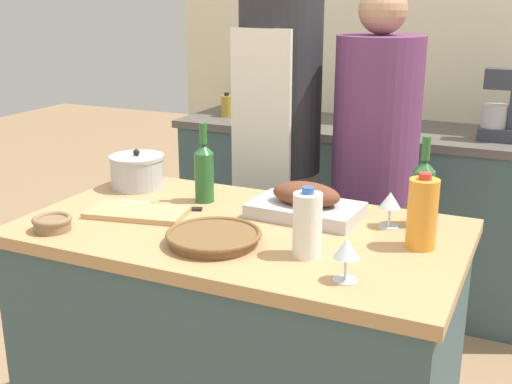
# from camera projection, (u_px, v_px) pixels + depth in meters

# --- Properties ---
(kitchen_island) EXTENTS (1.37, 0.78, 0.90)m
(kitchen_island) POSITION_uv_depth(u_px,v_px,m) (241.00, 353.00, 2.14)
(kitchen_island) COLOR #3D565B
(kitchen_island) RESTS_ON ground_plane
(back_counter) EXTENTS (2.10, 0.60, 0.94)m
(back_counter) POSITION_uv_depth(u_px,v_px,m) (368.00, 211.00, 3.50)
(back_counter) COLOR #3D565B
(back_counter) RESTS_ON ground_plane
(back_wall) EXTENTS (2.60, 0.10, 2.55)m
(back_wall) POSITION_uv_depth(u_px,v_px,m) (392.00, 56.00, 3.57)
(back_wall) COLOR beige
(back_wall) RESTS_ON ground_plane
(roasting_pan) EXTENTS (0.36, 0.23, 0.12)m
(roasting_pan) POSITION_uv_depth(u_px,v_px,m) (306.00, 204.00, 2.09)
(roasting_pan) COLOR #BCBCC1
(roasting_pan) RESTS_ON kitchen_island
(wicker_basket) EXTENTS (0.28, 0.28, 0.04)m
(wicker_basket) POSITION_uv_depth(u_px,v_px,m) (214.00, 237.00, 1.86)
(wicker_basket) COLOR brown
(wicker_basket) RESTS_ON kitchen_island
(cutting_board) EXTENTS (0.35, 0.22, 0.02)m
(cutting_board) POSITION_uv_depth(u_px,v_px,m) (137.00, 212.00, 2.11)
(cutting_board) COLOR tan
(cutting_board) RESTS_ON kitchen_island
(stock_pot) EXTENTS (0.20, 0.20, 0.15)m
(stock_pot) POSITION_uv_depth(u_px,v_px,m) (137.00, 171.00, 2.40)
(stock_pot) COLOR #B7B7BC
(stock_pot) RESTS_ON kitchen_island
(mixing_bowl) EXTENTS (0.12, 0.12, 0.04)m
(mixing_bowl) POSITION_uv_depth(u_px,v_px,m) (52.00, 223.00, 1.97)
(mixing_bowl) COLOR #846647
(mixing_bowl) RESTS_ON kitchen_island
(juice_jug) EXTENTS (0.09, 0.09, 0.22)m
(juice_jug) POSITION_uv_depth(u_px,v_px,m) (422.00, 213.00, 1.81)
(juice_jug) COLOR orange
(juice_jug) RESTS_ON kitchen_island
(milk_jug) EXTENTS (0.08, 0.08, 0.20)m
(milk_jug) POSITION_uv_depth(u_px,v_px,m) (307.00, 225.00, 1.76)
(milk_jug) COLOR white
(milk_jug) RESTS_ON kitchen_island
(wine_bottle_green) EXTENTS (0.07, 0.07, 0.29)m
(wine_bottle_green) POSITION_uv_depth(u_px,v_px,m) (423.00, 191.00, 1.99)
(wine_bottle_green) COLOR #28662D
(wine_bottle_green) RESTS_ON kitchen_island
(wine_bottle_dark) EXTENTS (0.07, 0.07, 0.28)m
(wine_bottle_dark) POSITION_uv_depth(u_px,v_px,m) (204.00, 171.00, 2.22)
(wine_bottle_dark) COLOR #28662D
(wine_bottle_dark) RESTS_ON kitchen_island
(wine_glass_left) EXTENTS (0.07, 0.07, 0.11)m
(wine_glass_left) POSITION_uv_depth(u_px,v_px,m) (390.00, 202.00, 1.98)
(wine_glass_left) COLOR silver
(wine_glass_left) RESTS_ON kitchen_island
(wine_glass_right) EXTENTS (0.07, 0.07, 0.11)m
(wine_glass_right) POSITION_uv_depth(u_px,v_px,m) (346.00, 250.00, 1.60)
(wine_glass_right) COLOR silver
(wine_glass_right) RESTS_ON kitchen_island
(knife_chef) EXTENTS (0.25, 0.13, 0.01)m
(knife_chef) POSITION_uv_depth(u_px,v_px,m) (167.00, 209.00, 2.16)
(knife_chef) COLOR #B7B7BC
(knife_chef) RESTS_ON kitchen_island
(knife_paring) EXTENTS (0.21, 0.05, 0.01)m
(knife_paring) POSITION_uv_depth(u_px,v_px,m) (145.00, 204.00, 2.21)
(knife_paring) COLOR #B7B7BC
(knife_paring) RESTS_ON kitchen_island
(stand_mixer) EXTENTS (0.18, 0.14, 0.34)m
(stand_mixer) POSITION_uv_depth(u_px,v_px,m) (501.00, 111.00, 3.01)
(stand_mixer) COLOR #333842
(stand_mixer) RESTS_ON back_counter
(condiment_bottle_tall) EXTENTS (0.06, 0.06, 0.20)m
(condiment_bottle_tall) POSITION_uv_depth(u_px,v_px,m) (307.00, 108.00, 3.36)
(condiment_bottle_tall) COLOR #B28E2D
(condiment_bottle_tall) RESTS_ON back_counter
(condiment_bottle_short) EXTENTS (0.06, 0.06, 0.14)m
(condiment_bottle_short) POSITION_uv_depth(u_px,v_px,m) (227.00, 106.00, 3.63)
(condiment_bottle_short) COLOR #B28E2D
(condiment_bottle_short) RESTS_ON back_counter
(condiment_bottle_extra) EXTENTS (0.06, 0.06, 0.14)m
(condiment_bottle_extra) POSITION_uv_depth(u_px,v_px,m) (285.00, 112.00, 3.43)
(condiment_bottle_extra) COLOR maroon
(condiment_bottle_extra) RESTS_ON back_counter
(person_cook_aproned) EXTENTS (0.35, 0.36, 1.79)m
(person_cook_aproned) POSITION_uv_depth(u_px,v_px,m) (279.00, 140.00, 2.77)
(person_cook_aproned) COLOR beige
(person_cook_aproned) RESTS_ON ground_plane
(person_cook_guest) EXTENTS (0.35, 0.35, 1.64)m
(person_cook_guest) POSITION_uv_depth(u_px,v_px,m) (374.00, 169.00, 2.67)
(person_cook_guest) COLOR beige
(person_cook_guest) RESTS_ON ground_plane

